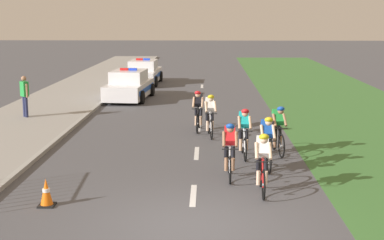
% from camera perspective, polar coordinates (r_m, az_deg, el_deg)
% --- Properties ---
extents(ground_plane, '(160.00, 160.00, 0.00)m').
position_cam_1_polar(ground_plane, '(11.31, -0.12, -10.96)').
color(ground_plane, '#4C4C51').
extents(sidewalk_slab, '(4.27, 60.00, 0.12)m').
position_cam_1_polar(sidewalk_slab, '(25.84, -14.38, 1.35)').
color(sidewalk_slab, gray).
rests_on(sidewalk_slab, ground).
extents(kerb_edge, '(0.16, 60.00, 0.13)m').
position_cam_1_polar(kerb_edge, '(25.35, -9.91, 1.37)').
color(kerb_edge, '#9E9E99').
rests_on(kerb_edge, ground).
extents(grass_verge, '(7.00, 60.00, 0.01)m').
position_cam_1_polar(grass_verge, '(25.64, 15.93, 1.08)').
color(grass_verge, '#3D7033').
rests_on(grass_verge, ground).
extents(lane_markings_centre, '(0.14, 25.60, 0.01)m').
position_cam_1_polar(lane_markings_centre, '(20.81, 0.71, -0.73)').
color(lane_markings_centre, white).
rests_on(lane_markings_centre, ground).
extents(cyclist_lead, '(0.42, 1.72, 1.56)m').
position_cam_1_polar(cyclist_lead, '(13.11, 7.37, -4.32)').
color(cyclist_lead, black).
rests_on(cyclist_lead, ground).
extents(cyclist_second, '(0.42, 1.72, 1.56)m').
position_cam_1_polar(cyclist_second, '(14.21, 3.96, -3.06)').
color(cyclist_second, black).
rests_on(cyclist_second, ground).
extents(cyclist_third, '(0.42, 1.72, 1.56)m').
position_cam_1_polar(cyclist_third, '(15.16, 7.81, -2.24)').
color(cyclist_third, black).
rests_on(cyclist_third, ground).
extents(cyclist_fourth, '(0.42, 1.72, 1.56)m').
position_cam_1_polar(cyclist_fourth, '(16.35, 5.45, -1.21)').
color(cyclist_fourth, black).
rests_on(cyclist_fourth, ground).
extents(cyclist_fifth, '(0.45, 1.72, 1.56)m').
position_cam_1_polar(cyclist_fifth, '(16.89, 8.97, -0.91)').
color(cyclist_fifth, black).
rests_on(cyclist_fifth, ground).
extents(cyclist_sixth, '(0.45, 1.72, 1.56)m').
position_cam_1_polar(cyclist_sixth, '(19.07, 1.90, 0.58)').
color(cyclist_sixth, black).
rests_on(cyclist_sixth, ground).
extents(cyclist_seventh, '(0.43, 1.72, 1.56)m').
position_cam_1_polar(cyclist_seventh, '(20.00, 0.66, 1.08)').
color(cyclist_seventh, black).
rests_on(cyclist_seventh, ground).
extents(police_car_nearest, '(2.26, 4.53, 1.59)m').
position_cam_1_polar(police_car_nearest, '(27.68, -6.56, 3.55)').
color(police_car_nearest, white).
rests_on(police_car_nearest, ground).
extents(police_car_second, '(2.09, 4.45, 1.59)m').
position_cam_1_polar(police_car_second, '(33.77, -5.08, 4.91)').
color(police_car_second, white).
rests_on(police_car_second, ground).
extents(traffic_cone_near, '(0.36, 0.36, 0.64)m').
position_cam_1_polar(traffic_cone_near, '(12.71, -14.97, -7.34)').
color(traffic_cone_near, black).
rests_on(traffic_cone_near, ground).
extents(spectator_closest, '(0.41, 0.43, 1.68)m').
position_cam_1_polar(spectator_closest, '(23.08, -17.08, 2.67)').
color(spectator_closest, '#23284C').
rests_on(spectator_closest, sidewalk_slab).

